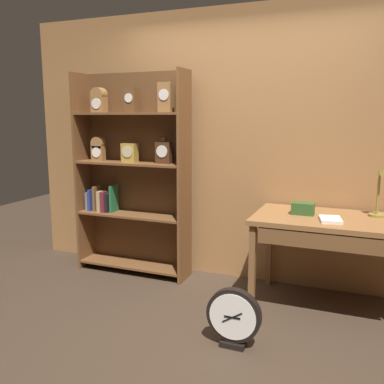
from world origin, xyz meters
name	(u,v)px	position (x,y,z in m)	size (l,w,h in m)	color
ground_plane	(194,345)	(0.00, 0.00, 0.00)	(10.00, 10.00, 0.00)	#3D2D21
back_wood_panel	(249,147)	(0.00, 1.41, 1.30)	(4.80, 0.05, 2.60)	#9E6B3D
bookshelf	(131,172)	(-1.15, 1.14, 1.04)	(1.18, 0.30, 2.02)	brown
workbench	(338,229)	(0.86, 0.95, 0.70)	(1.34, 0.74, 0.78)	brown
toolbox_small	(303,208)	(0.58, 1.00, 0.83)	(0.18, 0.12, 0.10)	#2D5123
open_repair_manual	(331,220)	(0.81, 0.84, 0.80)	(0.16, 0.22, 0.03)	silver
round_clock_large	(234,317)	(0.26, 0.09, 0.22)	(0.39, 0.11, 0.43)	black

